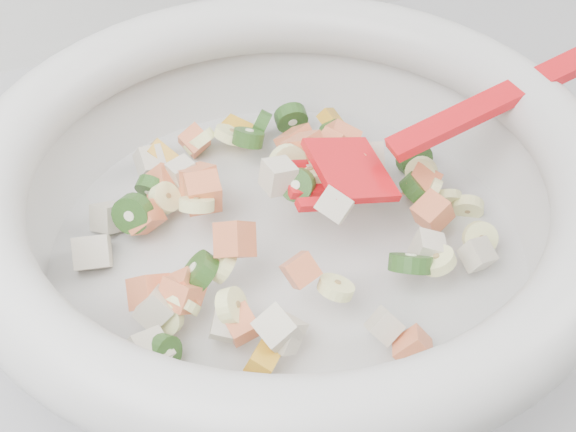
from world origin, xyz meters
name	(u,v)px	position (x,y,z in m)	size (l,w,h in m)	color
mixing_bowl	(288,200)	(0.15, 1.40, 0.96)	(0.47, 0.41, 0.13)	silver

